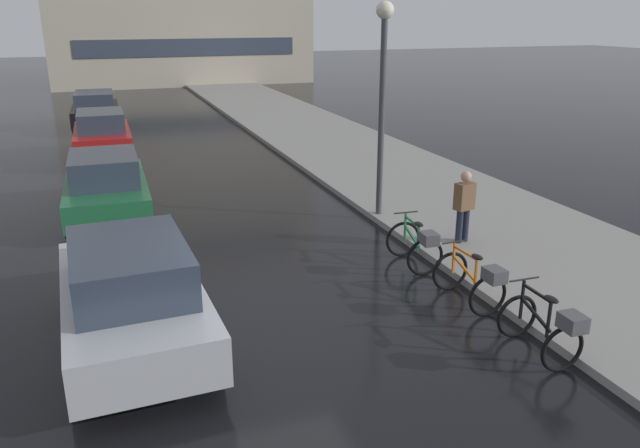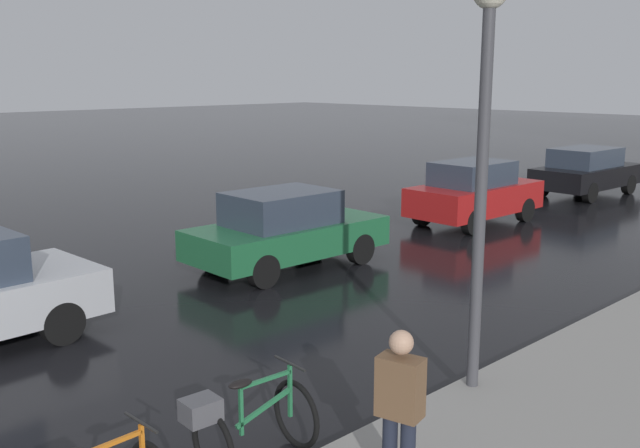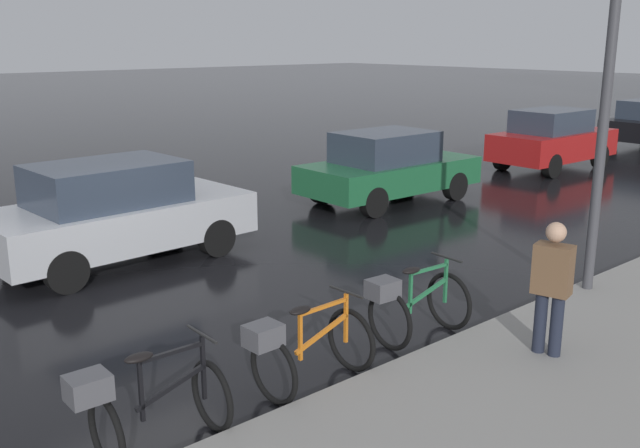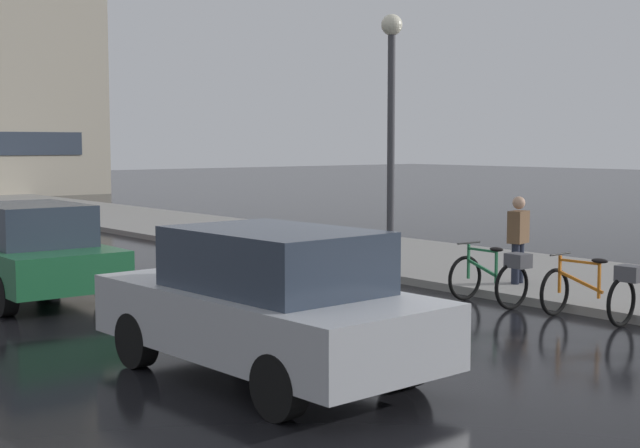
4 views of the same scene
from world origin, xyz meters
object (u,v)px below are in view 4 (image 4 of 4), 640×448
object	(u,v)px
bicycle_third	(494,275)
car_silver	(267,303)
streetlamp	(391,105)
bicycle_second	(597,289)
pedestrian	(518,238)
car_green	(28,251)

from	to	relation	value
bicycle_third	car_silver	distance (m)	5.46
streetlamp	bicycle_second	bearing A→B (deg)	-96.10
car_silver	pedestrian	distance (m)	6.99
bicycle_second	streetlamp	xyz separation A→B (m)	(0.51, 4.80, 2.80)
bicycle_third	car_green	xyz separation A→B (m)	(-5.44, 5.29, 0.30)
bicycle_third	pedestrian	world-z (taller)	pedestrian
car_green	streetlamp	distance (m)	6.94
car_silver	pedestrian	xyz separation A→B (m)	(6.73, 1.89, 0.10)
bicycle_second	car_green	distance (m)	9.00
pedestrian	bicycle_second	bearing A→B (deg)	-118.31
bicycle_second	pedestrian	size ratio (longest dim) A/B	0.86
streetlamp	car_silver	bearing A→B (deg)	-144.39
bicycle_third	streetlamp	size ratio (longest dim) A/B	0.28
bicycle_third	pedestrian	bearing A→B (deg)	24.95
car_silver	bicycle_second	bearing A→B (deg)	-5.88
car_silver	pedestrian	size ratio (longest dim) A/B	2.59
bicycle_third	car_silver	xyz separation A→B (m)	(-5.31, -1.23, 0.35)
car_green	pedestrian	size ratio (longest dim) A/B	2.51
bicycle_second	streetlamp	size ratio (longest dim) A/B	0.29
pedestrian	bicycle_third	bearing A→B (deg)	-155.05
bicycle_third	car_silver	size ratio (longest dim) A/B	0.32
bicycle_third	car_silver	world-z (taller)	car_silver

